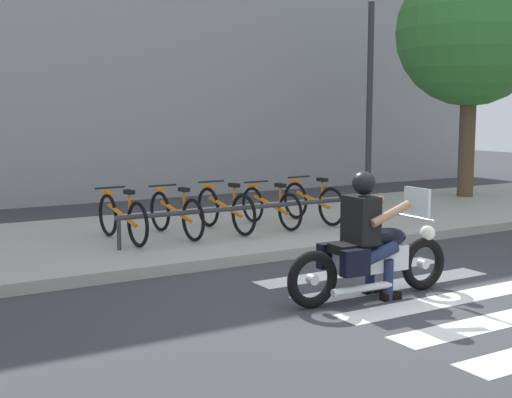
% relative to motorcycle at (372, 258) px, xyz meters
% --- Properties ---
extents(ground_plane, '(48.00, 48.00, 0.00)m').
position_rel_motorcycle_xyz_m(ground_plane, '(0.21, -0.50, -0.45)').
color(ground_plane, '#38383D').
extents(sidewalk, '(24.00, 4.40, 0.15)m').
position_rel_motorcycle_xyz_m(sidewalk, '(0.21, 4.32, -0.38)').
color(sidewalk, '#A8A399').
rests_on(sidewalk, ground).
extents(crosswalk_stripe_1, '(2.80, 0.40, 0.01)m').
position_rel_motorcycle_xyz_m(crosswalk_stripe_1, '(0.63, -1.30, -0.45)').
color(crosswalk_stripe_1, white).
rests_on(crosswalk_stripe_1, ground).
extents(crosswalk_stripe_2, '(2.80, 0.40, 0.01)m').
position_rel_motorcycle_xyz_m(crosswalk_stripe_2, '(0.63, -0.50, -0.45)').
color(crosswalk_stripe_2, white).
rests_on(crosswalk_stripe_2, ground).
extents(crosswalk_stripe_3, '(2.80, 0.40, 0.01)m').
position_rel_motorcycle_xyz_m(crosswalk_stripe_3, '(0.63, 0.30, -0.45)').
color(crosswalk_stripe_3, white).
rests_on(crosswalk_stripe_3, ground).
extents(crosswalk_stripe_4, '(2.80, 0.40, 0.01)m').
position_rel_motorcycle_xyz_m(crosswalk_stripe_4, '(0.63, 1.10, -0.45)').
color(crosswalk_stripe_4, white).
rests_on(crosswalk_stripe_4, ground).
extents(motorcycle, '(2.17, 0.63, 1.21)m').
position_rel_motorcycle_xyz_m(motorcycle, '(0.00, 0.00, 0.00)').
color(motorcycle, black).
rests_on(motorcycle, ground).
extents(rider, '(0.64, 0.55, 1.43)m').
position_rel_motorcycle_xyz_m(rider, '(-0.08, 0.01, 0.36)').
color(rider, black).
rests_on(rider, ground).
extents(bicycle_0, '(0.48, 1.72, 0.79)m').
position_rel_motorcycle_xyz_m(bicycle_0, '(-1.49, 3.86, 0.06)').
color(bicycle_0, black).
rests_on(bicycle_0, sidewalk).
extents(bicycle_1, '(0.48, 1.71, 0.78)m').
position_rel_motorcycle_xyz_m(bicycle_1, '(-0.63, 3.86, 0.05)').
color(bicycle_1, black).
rests_on(bicycle_1, sidewalk).
extents(bicycle_2, '(0.48, 1.72, 0.80)m').
position_rel_motorcycle_xyz_m(bicycle_2, '(0.24, 3.86, 0.06)').
color(bicycle_2, black).
rests_on(bicycle_2, sidewalk).
extents(bicycle_3, '(0.48, 1.68, 0.75)m').
position_rel_motorcycle_xyz_m(bicycle_3, '(1.10, 3.86, 0.04)').
color(bicycle_3, black).
rests_on(bicycle_3, sidewalk).
extents(bicycle_4, '(0.48, 1.63, 0.79)m').
position_rel_motorcycle_xyz_m(bicycle_4, '(1.97, 3.86, 0.06)').
color(bicycle_4, black).
rests_on(bicycle_4, sidewalk).
extents(bike_rack, '(4.06, 0.07, 0.49)m').
position_rel_motorcycle_xyz_m(bike_rack, '(0.24, 3.31, 0.11)').
color(bike_rack, '#333338').
rests_on(bike_rack, sidewalk).
extents(street_lamp, '(0.28, 0.28, 4.43)m').
position_rel_motorcycle_xyz_m(street_lamp, '(3.93, 4.72, 2.22)').
color(street_lamp, '#2D2D33').
rests_on(street_lamp, ground).
extents(tree_near_rack, '(3.31, 3.31, 5.50)m').
position_rel_motorcycle_xyz_m(tree_near_rack, '(7.15, 5.12, 3.36)').
color(tree_near_rack, brown).
rests_on(tree_near_rack, ground).
extents(building_backdrop, '(24.00, 1.20, 8.49)m').
position_rel_motorcycle_xyz_m(building_backdrop, '(0.21, 10.02, 3.79)').
color(building_backdrop, '#9D9D9D').
rests_on(building_backdrop, ground).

